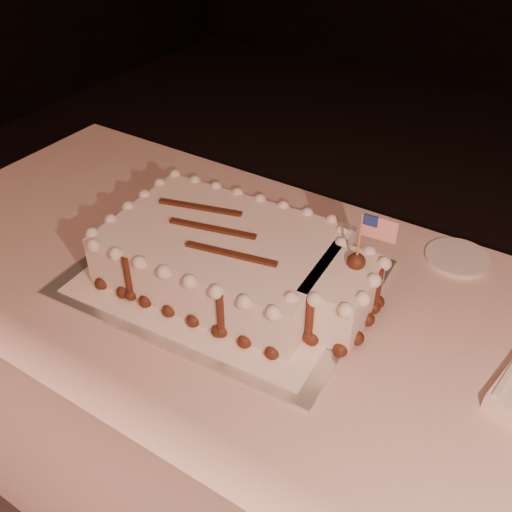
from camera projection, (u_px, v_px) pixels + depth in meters
The scene contains 6 objects.
room_shell at pixel (147, 171), 0.22m from camera, with size 6.10×8.10×2.90m.
banquet_table at pixel (386, 475), 1.24m from camera, with size 2.40×0.80×0.75m, color beige.
cake_board at pixel (224, 278), 1.18m from camera, with size 0.60×0.45×0.01m, color silver.
doily at pixel (224, 276), 1.18m from camera, with size 0.53×0.40×0.00m, color white.
sheet_cake at pixel (236, 259), 1.13m from camera, with size 0.57×0.35×0.22m.
side_plate at pixel (457, 258), 1.23m from camera, with size 0.14×0.14×0.01m, color silver.
Camera 1 is at (0.14, -0.14, 1.51)m, focal length 40.00 mm.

